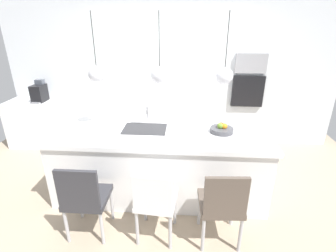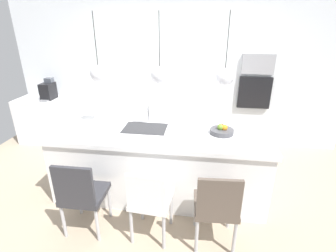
{
  "view_description": "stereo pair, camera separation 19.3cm",
  "coord_description": "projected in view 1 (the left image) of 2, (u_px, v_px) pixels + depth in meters",
  "views": [
    {
      "loc": [
        0.32,
        -2.99,
        2.21
      ],
      "look_at": [
        0.1,
        0.0,
        0.96
      ],
      "focal_mm": 27.13,
      "sensor_mm": 36.0,
      "label": 1
    },
    {
      "loc": [
        0.51,
        -2.97,
        2.21
      ],
      "look_at": [
        0.1,
        0.0,
        0.96
      ],
      "focal_mm": 27.13,
      "sensor_mm": 36.0,
      "label": 2
    }
  ],
  "objects": [
    {
      "name": "chair_far",
      "position": [
        222.0,
        203.0,
        2.56
      ],
      "size": [
        0.46,
        0.46,
        0.9
      ],
      "color": "brown",
      "rests_on": "ground"
    },
    {
      "name": "pendant_light_center",
      "position": [
        160.0,
        75.0,
        3.01
      ],
      "size": [
        0.2,
        0.2,
        0.8
      ],
      "color": "silver"
    },
    {
      "name": "kitchen_island",
      "position": [
        161.0,
        160.0,
        3.45
      ],
      "size": [
        2.74,
        1.11,
        0.91
      ],
      "color": "white",
      "rests_on": "ground"
    },
    {
      "name": "fruit_bowl",
      "position": [
        222.0,
        129.0,
        3.18
      ],
      "size": [
        0.29,
        0.29,
        0.13
      ],
      "color": "#4C4C51",
      "rests_on": "kitchen_island"
    },
    {
      "name": "chair_near",
      "position": [
        85.0,
        197.0,
        2.65
      ],
      "size": [
        0.44,
        0.44,
        0.91
      ],
      "color": "#333338",
      "rests_on": "ground"
    },
    {
      "name": "side_counter",
      "position": [
        42.0,
        123.0,
        4.81
      ],
      "size": [
        1.1,
        0.6,
        0.85
      ],
      "primitive_type": "cube",
      "color": "white",
      "rests_on": "ground"
    },
    {
      "name": "oven",
      "position": [
        248.0,
        91.0,
        4.59
      ],
      "size": [
        0.56,
        0.08,
        0.56
      ],
      "primitive_type": "cube",
      "color": "black",
      "rests_on": "back_wall"
    },
    {
      "name": "chair_middle",
      "position": [
        155.0,
        200.0,
        2.61
      ],
      "size": [
        0.44,
        0.45,
        0.87
      ],
      "color": "white",
      "rests_on": "ground"
    },
    {
      "name": "sink_basin",
      "position": [
        145.0,
        129.0,
        3.29
      ],
      "size": [
        0.56,
        0.4,
        0.02
      ],
      "primitive_type": "cube",
      "color": "#2D2D30",
      "rests_on": "kitchen_island"
    },
    {
      "name": "floor",
      "position": [
        161.0,
        188.0,
        3.63
      ],
      "size": [
        6.6,
        6.6,
        0.0
      ],
      "primitive_type": "plane",
      "color": "tan",
      "rests_on": "ground"
    },
    {
      "name": "microwave",
      "position": [
        251.0,
        63.0,
        4.4
      ],
      "size": [
        0.54,
        0.08,
        0.34
      ],
      "primitive_type": "cube",
      "color": "#9E9EA3",
      "rests_on": "back_wall"
    },
    {
      "name": "pendant_light_left",
      "position": [
        97.0,
        74.0,
        3.06
      ],
      "size": [
        0.2,
        0.2,
        0.8
      ],
      "color": "silver"
    },
    {
      "name": "pendant_light_right",
      "position": [
        224.0,
        76.0,
        2.96
      ],
      "size": [
        0.2,
        0.2,
        0.8
      ],
      "color": "silver"
    },
    {
      "name": "faucet",
      "position": [
        147.0,
        113.0,
        3.43
      ],
      "size": [
        0.02,
        0.17,
        0.22
      ],
      "color": "silver",
      "rests_on": "kitchen_island"
    },
    {
      "name": "back_wall",
      "position": [
        169.0,
        75.0,
        4.65
      ],
      "size": [
        6.0,
        0.1,
        2.6
      ],
      "primitive_type": "cube",
      "color": "white",
      "rests_on": "ground"
    },
    {
      "name": "coffee_machine",
      "position": [
        39.0,
        93.0,
        4.58
      ],
      "size": [
        0.2,
        0.35,
        0.38
      ],
      "color": "black",
      "rests_on": "side_counter"
    }
  ]
}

